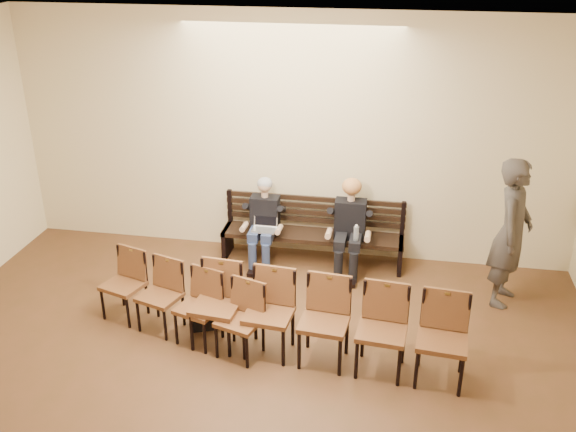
% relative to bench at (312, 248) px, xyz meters
% --- Properties ---
extents(room_walls, '(8.02, 10.01, 3.51)m').
position_rel_bench_xyz_m(room_walls, '(-0.38, -3.86, 2.31)').
color(room_walls, beige).
rests_on(room_walls, ground).
extents(bench, '(2.60, 0.90, 0.45)m').
position_rel_bench_xyz_m(bench, '(0.00, 0.00, 0.00)').
color(bench, black).
rests_on(bench, ground).
extents(seated_man, '(0.50, 0.69, 1.20)m').
position_rel_bench_xyz_m(seated_man, '(-0.68, -0.12, 0.38)').
color(seated_man, black).
rests_on(seated_man, ground).
extents(seated_woman, '(0.53, 0.74, 1.24)m').
position_rel_bench_xyz_m(seated_woman, '(0.54, -0.12, 0.40)').
color(seated_woman, black).
rests_on(seated_woman, ground).
extents(laptop, '(0.37, 0.31, 0.24)m').
position_rel_bench_xyz_m(laptop, '(-0.64, -0.28, 0.35)').
color(laptop, silver).
rests_on(laptop, bench).
extents(water_bottle, '(0.07, 0.07, 0.23)m').
position_rel_bench_xyz_m(water_bottle, '(0.65, -0.37, 0.34)').
color(water_bottle, silver).
rests_on(water_bottle, bench).
extents(bag, '(0.47, 0.40, 0.29)m').
position_rel_bench_xyz_m(bag, '(-1.01, -1.84, -0.08)').
color(bag, black).
rests_on(bag, ground).
extents(passerby, '(0.77, 0.94, 2.24)m').
position_rel_bench_xyz_m(passerby, '(2.59, -0.60, 0.89)').
color(passerby, '#3B3530').
rests_on(passerby, ground).
extents(chair_row_front, '(3.09, 0.82, 0.99)m').
position_rel_bench_xyz_m(chair_row_front, '(0.46, -2.29, 0.27)').
color(chair_row_front, brown).
rests_on(chair_row_front, ground).
extents(chair_row_back, '(2.18, 1.10, 0.88)m').
position_rel_bench_xyz_m(chair_row_back, '(-1.28, -2.09, 0.21)').
color(chair_row_back, brown).
rests_on(chair_row_back, ground).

